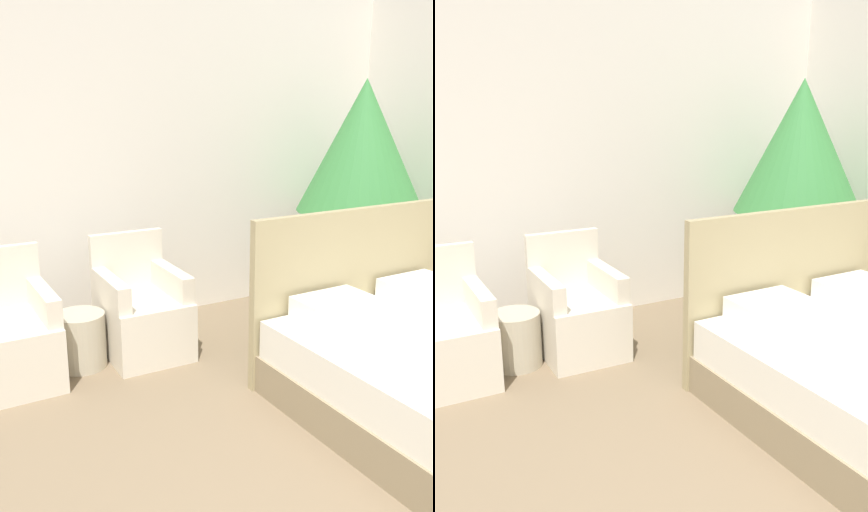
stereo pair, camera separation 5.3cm
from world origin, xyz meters
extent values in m
cube|color=silver|center=(0.00, 3.93, 1.45)|extent=(10.00, 0.06, 2.90)
cube|color=tan|center=(1.37, 2.30, 0.58)|extent=(1.77, 0.06, 1.16)
cube|color=white|center=(0.98, 2.08, 0.57)|extent=(0.50, 0.30, 0.14)
cube|color=white|center=(1.76, 2.08, 0.57)|extent=(0.50, 0.30, 0.14)
cube|color=beige|center=(-0.87, 3.20, 0.22)|extent=(0.59, 0.70, 0.45)
cube|color=beige|center=(-0.63, 3.20, 0.54)|extent=(0.10, 0.63, 0.20)
cube|color=beige|center=(0.10, 3.20, 0.22)|extent=(0.60, 0.71, 0.45)
cube|color=beige|center=(0.11, 3.52, 0.67)|extent=(0.58, 0.08, 0.44)
cube|color=beige|center=(-0.14, 3.21, 0.54)|extent=(0.12, 0.63, 0.20)
cube|color=beige|center=(0.34, 3.20, 0.54)|extent=(0.12, 0.63, 0.20)
cylinder|color=#38281E|center=(2.26, 3.22, 0.16)|extent=(0.47, 0.47, 0.32)
cylinder|color=brown|center=(2.26, 3.22, 0.61)|extent=(0.06, 0.06, 0.58)
cone|color=#387F3D|center=(2.26, 3.22, 1.49)|extent=(1.14, 1.14, 1.17)
cylinder|color=#B7AD93|center=(-0.38, 3.21, 0.20)|extent=(0.36, 0.36, 0.40)
camera|label=1|loc=(-1.43, -0.59, 1.87)|focal=40.00mm
camera|label=2|loc=(-1.39, -0.62, 1.87)|focal=40.00mm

